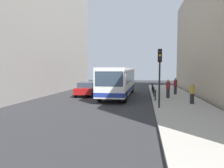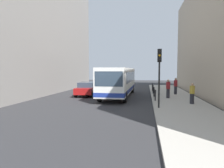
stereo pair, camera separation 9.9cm
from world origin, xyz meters
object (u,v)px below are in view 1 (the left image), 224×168
Objects in this scene: bus at (119,80)px; car_beside_bus at (87,88)px; bollard_near at (155,95)px; traffic_light at (160,67)px; bollard_far at (153,89)px; bollard_farthest at (152,87)px; pedestrian_near_signal at (192,93)px; pedestrian_far_sidewalk at (175,86)px; bollard_mid at (154,92)px; pedestrian_mid_sidewalk at (168,89)px.

bus is 2.44× the size of car_beside_bus.
traffic_light is at bearing -88.29° from bollard_near.
car_beside_bus is 1.10× the size of traffic_light.
bollard_near is 1.00× the size of bollard_far.
bollard_farthest is (0.00, 2.76, 0.00)m from bollard_far.
bus is at bearing 136.78° from bollard_near.
pedestrian_near_signal is (2.68, 2.16, -2.05)m from traffic_light.
pedestrian_far_sidewalk reaches higher than bollard_far.
bollard_far is at bearing -168.78° from car_beside_bus.
bollard_near is 0.53× the size of pedestrian_far_sidewalk.
bollard_mid is at bearing 170.73° from bus.
car_beside_bus is at bearing -146.40° from bollard_farthest.
pedestrian_far_sidewalk is (2.41, 2.39, 0.42)m from bollard_mid.
pedestrian_near_signal reaches higher than bollard_mid.
bollard_mid is 1.00× the size of bollard_far.
bollard_far is at bearing 89.05° from pedestrian_near_signal.
bollard_far is 1.00× the size of bollard_farthest.
bollard_mid is at bearing -90.00° from bollard_farthest.
pedestrian_near_signal is (2.78, -3.95, 0.33)m from bollard_mid.
bus reaches higher than car_beside_bus.
car_beside_bus is 4.76× the size of bollard_far.
pedestrian_far_sidewalk reaches higher than bollard_near.
bollard_near is 0.58× the size of pedestrian_near_signal.
bollard_mid is 3.42m from pedestrian_far_sidewalk.
pedestrian_far_sidewalk is (6.03, 1.75, -0.68)m from bus.
bollard_mid and bollard_farthest have the same top height.
bollard_farthest is 3.98m from pedestrian_far_sidewalk.
car_beside_bus reaches higher than bollard_mid.
car_beside_bus is (-3.57, 0.10, -0.94)m from bus.
bollard_far is 0.58× the size of pedestrian_near_signal.
pedestrian_near_signal is at bearing -54.93° from bollard_mid.
bus is at bearing 120.92° from pedestrian_near_signal.
bollard_near is at bearing -90.00° from bollard_mid.
traffic_light is at bearing -89.51° from bollard_farthest.
bus is at bearing 169.93° from bollard_mid.
car_beside_bus is at bearing 131.35° from pedestrian_near_signal.
traffic_light is at bearing -89.06° from bollard_mid.
bollard_near is 5.53m from bollard_far.
bollard_near is at bearing -90.00° from bollard_far.
bollard_far is (0.00, 2.76, 0.00)m from bollard_mid.
bollard_far is 3.79m from pedestrian_mid_sidewalk.
pedestrian_mid_sidewalk is at bearing -78.51° from bollard_farthest.
bus reaches higher than bollard_near.
traffic_light is at bearing -93.00° from pedestrian_far_sidewalk.
pedestrian_mid_sidewalk is at bearing 57.15° from bollard_near.
pedestrian_mid_sidewalk reaches higher than bollard_far.
bollard_near and bollard_mid have the same top height.
pedestrian_far_sidewalk is (1.12, 3.17, 0.02)m from pedestrian_mid_sidewalk.
bollard_near is at bearing -102.85° from pedestrian_far_sidewalk.
traffic_light is at bearing -89.36° from bollard_far.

